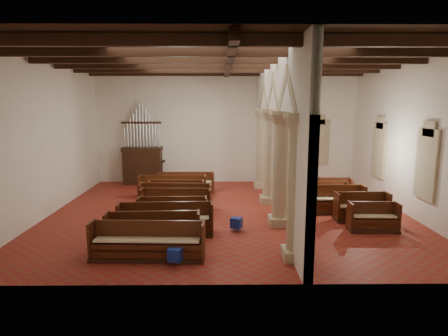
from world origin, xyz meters
TOP-DOWN VIEW (x-y plane):
  - floor at (0.00, 0.00)m, footprint 14.00×14.00m
  - ceiling at (0.00, 0.00)m, footprint 14.00×14.00m
  - wall_back at (0.00, 6.00)m, footprint 14.00×0.02m
  - wall_front at (0.00, -6.00)m, footprint 14.00×0.02m
  - wall_left at (-7.00, 0.00)m, footprint 0.02×12.00m
  - wall_right at (7.00, 0.00)m, footprint 0.02×12.00m
  - ceiling_beams at (0.00, 0.00)m, footprint 13.80×11.80m
  - arcade at (1.80, 0.00)m, footprint 0.90×11.90m
  - window_right_a at (6.98, -1.50)m, footprint 0.03×1.00m
  - window_right_b at (6.98, 2.50)m, footprint 0.03×1.00m
  - window_back at (5.00, 5.98)m, footprint 1.00×0.03m
  - pipe_organ at (-4.50, 5.50)m, footprint 2.10×0.85m
  - lectern at (-3.57, 5.49)m, footprint 0.60×0.62m
  - dossal_curtain at (3.50, 5.92)m, footprint 1.80×0.07m
  - processional_banner at (4.01, 5.08)m, footprint 0.60×0.77m
  - hymnal_box_a at (-1.55, -4.83)m, footprint 0.42×0.37m
  - hymnal_box_b at (0.22, -2.13)m, footprint 0.45×0.42m
  - hymnal_box_c at (-1.65, -1.00)m, footprint 0.29×0.24m
  - tube_heater_a at (-2.07, -4.20)m, footprint 0.84×0.40m
  - tube_heater_b at (-3.31, -4.01)m, footprint 0.89×0.34m
  - nave_pew_0 at (-2.36, -4.45)m, footprint 3.22×0.83m
  - nave_pew_1 at (-2.37, -3.55)m, footprint 2.86×0.84m
  - nave_pew_2 at (-2.12, -2.53)m, footprint 3.14×0.83m
  - nave_pew_3 at (-2.06, -1.34)m, footprint 2.51×0.71m
  - nave_pew_4 at (-2.07, -0.17)m, footprint 2.75×0.75m
  - nave_pew_5 at (-2.17, 0.58)m, footprint 3.04×0.90m
  - nave_pew_6 at (-2.28, 1.78)m, footprint 2.45×0.65m
  - nave_pew_7 at (-2.53, 2.47)m, footprint 3.11×0.76m
  - nave_pew_8 at (-1.99, 3.57)m, footprint 2.72×0.68m
  - aisle_pew_0 at (4.90, -2.19)m, footprint 1.69×0.72m
  - aisle_pew_1 at (4.92, -1.09)m, footprint 1.97×0.75m
  - aisle_pew_2 at (4.27, -0.04)m, footprint 2.27×0.77m
  - aisle_pew_3 at (4.34, 1.41)m, footprint 1.75×0.64m
  - aisle_pew_4 at (4.71, 2.13)m, footprint 1.80×0.73m

SIDE VIEW (x-z plane):
  - floor at x=0.00m, z-range 0.00..0.00m
  - tube_heater_a at x=-2.07m, z-range 0.12..0.20m
  - tube_heater_b at x=-3.31m, z-range 0.12..0.20m
  - hymnal_box_c at x=-1.65m, z-range 0.10..0.39m
  - hymnal_box_a at x=-1.55m, z-range 0.10..0.45m
  - hymnal_box_b at x=0.22m, z-range 0.10..0.46m
  - nave_pew_6 at x=-2.28m, z-range -0.16..0.79m
  - aisle_pew_3 at x=4.34m, z-range -0.15..0.79m
  - nave_pew_8 at x=-1.99m, z-range -0.17..0.81m
  - nave_pew_3 at x=-2.06m, z-range -0.17..0.81m
  - aisle_pew_4 at x=4.71m, z-range -0.16..0.81m
  - nave_pew_4 at x=-2.07m, z-range -0.17..0.85m
  - aisle_pew_0 at x=4.90m, z-range -0.16..0.84m
  - nave_pew_7 at x=-2.53m, z-range -0.18..0.86m
  - nave_pew_5 at x=-2.17m, z-range -0.18..0.88m
  - nave_pew_0 at x=-2.36m, z-range -0.18..0.89m
  - nave_pew_1 at x=-2.37m, z-range -0.18..0.89m
  - nave_pew_2 at x=-2.12m, z-range -0.19..0.91m
  - aisle_pew_1 at x=4.92m, z-range -0.17..0.90m
  - aisle_pew_2 at x=4.27m, z-range -0.18..0.92m
  - lectern at x=-3.57m, z-range -0.12..1.24m
  - processional_banner at x=4.01m, z-range -0.52..2.20m
  - dossal_curtain at x=3.50m, z-range 0.08..2.25m
  - pipe_organ at x=-4.50m, z-range -0.83..3.57m
  - window_right_a at x=6.98m, z-range 1.10..3.30m
  - window_right_b at x=6.98m, z-range 1.10..3.30m
  - window_back at x=5.00m, z-range 1.10..3.30m
  - wall_back at x=0.00m, z-range 0.00..6.00m
  - wall_front at x=0.00m, z-range 0.00..6.00m
  - wall_left at x=-7.00m, z-range 0.00..6.00m
  - wall_right at x=7.00m, z-range 0.00..6.00m
  - arcade at x=1.80m, z-range 0.56..6.56m
  - ceiling_beams at x=0.00m, z-range 5.67..5.97m
  - ceiling at x=0.00m, z-range 6.00..6.00m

